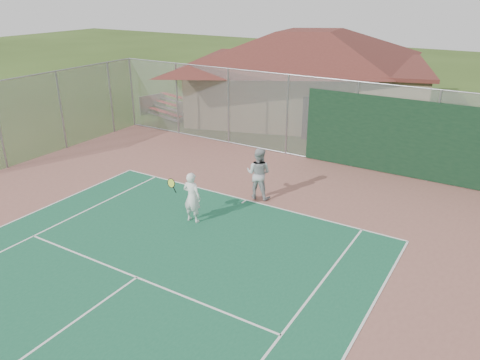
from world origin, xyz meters
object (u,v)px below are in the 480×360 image
object	(u,v)px
player_grey_back	(259,174)
clubhouse	(309,66)
bleachers	(170,106)
player_white_front	(192,198)

from	to	relation	value
player_grey_back	clubhouse	bearing A→B (deg)	-82.07
bleachers	clubhouse	bearing A→B (deg)	46.47
clubhouse	player_white_front	bearing A→B (deg)	-98.15
clubhouse	player_grey_back	distance (m)	11.75
player_white_front	bleachers	bearing A→B (deg)	-51.05
player_white_front	player_grey_back	world-z (taller)	player_grey_back
clubhouse	bleachers	xyz separation A→B (m)	(-6.65, -3.96, -2.29)
bleachers	player_grey_back	world-z (taller)	player_grey_back
player_grey_back	bleachers	bearing A→B (deg)	-44.06
clubhouse	player_grey_back	xyz separation A→B (m)	(3.13, -11.15, -1.95)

